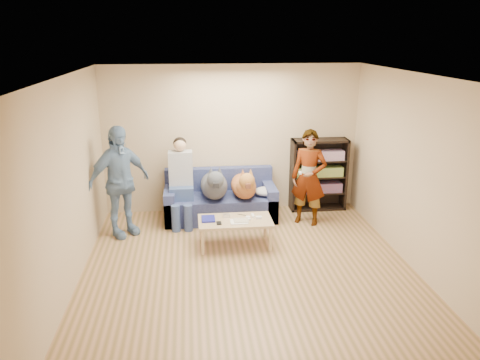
{
  "coord_description": "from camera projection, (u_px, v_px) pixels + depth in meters",
  "views": [
    {
      "loc": [
        -0.74,
        -5.56,
        3.08
      ],
      "look_at": [
        0.0,
        1.2,
        0.95
      ],
      "focal_mm": 35.0,
      "sensor_mm": 36.0,
      "label": 1
    }
  ],
  "objects": [
    {
      "name": "pen_orange",
      "position": [
        235.0,
        224.0,
        6.84
      ],
      "size": [
        0.13,
        0.06,
        0.01
      ],
      "primitive_type": "cylinder",
      "rotation": [
        0.0,
        1.57,
        0.35
      ],
      "color": "orange",
      "rests_on": "coffee_table"
    },
    {
      "name": "wallet",
      "position": [
        219.0,
        223.0,
        6.85
      ],
      "size": [
        0.07,
        0.12,
        0.02
      ],
      "primitive_type": "cube",
      "color": "black",
      "rests_on": "coffee_table"
    },
    {
      "name": "headphone_cup_a",
      "position": [
        249.0,
        219.0,
        6.99
      ],
      "size": [
        0.07,
        0.07,
        0.02
      ],
      "primitive_type": "cylinder",
      "color": "silver",
      "rests_on": "coffee_table"
    },
    {
      "name": "magazine",
      "position": [
        241.0,
        220.0,
        6.92
      ],
      "size": [
        0.22,
        0.17,
        0.01
      ],
      "primitive_type": "cube",
      "color": "#B2A78E",
      "rests_on": "coffee_table"
    },
    {
      "name": "held_controller",
      "position": [
        300.0,
        173.0,
        7.49
      ],
      "size": [
        0.05,
        0.11,
        0.03
      ],
      "primitive_type": "cube",
      "rotation": [
        0.0,
        0.0,
        -0.14
      ],
      "color": "white",
      "rests_on": "person_standing_right"
    },
    {
      "name": "coffee_table",
      "position": [
        235.0,
        223.0,
        7.01
      ],
      "size": [
        1.1,
        0.6,
        0.42
      ],
      "color": "tan",
      "rests_on": "ground"
    },
    {
      "name": "person_seated",
      "position": [
        181.0,
        178.0,
        7.81
      ],
      "size": [
        0.4,
        0.73,
        1.47
      ],
      "color": "#3E518A",
      "rests_on": "sofa"
    },
    {
      "name": "sofa",
      "position": [
        220.0,
        202.0,
        8.15
      ],
      "size": [
        1.9,
        0.85,
        0.82
      ],
      "color": "#515B93",
      "rests_on": "ground"
    },
    {
      "name": "ground",
      "position": [
        250.0,
        274.0,
        6.27
      ],
      "size": [
        5.0,
        5.0,
        0.0
      ],
      "primitive_type": "plane",
      "color": "olive",
      "rests_on": "ground"
    },
    {
      "name": "dog_gray",
      "position": [
        214.0,
        185.0,
        7.83
      ],
      "size": [
        0.46,
        1.27,
        0.66
      ],
      "color": "#4C4D57",
      "rests_on": "sofa"
    },
    {
      "name": "wall_left",
      "position": [
        66.0,
        188.0,
        5.65
      ],
      "size": [
        0.0,
        5.0,
        5.0
      ],
      "primitive_type": "plane",
      "rotation": [
        1.57,
        0.0,
        1.57
      ],
      "color": "tan",
      "rests_on": "ground"
    },
    {
      "name": "controller_b",
      "position": [
        259.0,
        217.0,
        7.05
      ],
      "size": [
        0.09,
        0.06,
        0.03
      ],
      "primitive_type": "cube",
      "color": "white",
      "rests_on": "coffee_table"
    },
    {
      "name": "camera_silver",
      "position": [
        226.0,
        216.0,
        7.09
      ],
      "size": [
        0.11,
        0.06,
        0.05
      ],
      "primitive_type": "cube",
      "color": "silver",
      "rests_on": "coffee_table"
    },
    {
      "name": "papers",
      "position": [
        239.0,
        222.0,
        6.9
      ],
      "size": [
        0.26,
        0.2,
        0.02
      ],
      "primitive_type": "cube",
      "color": "white",
      "rests_on": "coffee_table"
    },
    {
      "name": "wall_front",
      "position": [
        294.0,
        282.0,
        3.51
      ],
      "size": [
        4.5,
        0.0,
        4.5
      ],
      "primitive_type": "plane",
      "rotation": [
        -1.57,
        0.0,
        0.0
      ],
      "color": "tan",
      "rests_on": "ground"
    },
    {
      "name": "person_standing_left",
      "position": [
        119.0,
        182.0,
        7.25
      ],
      "size": [
        1.09,
        0.97,
        1.77
      ],
      "primitive_type": "imported",
      "rotation": [
        0.0,
        0.0,
        0.65
      ],
      "color": "#718CB5",
      "rests_on": "ground"
    },
    {
      "name": "controller_a",
      "position": [
        253.0,
        216.0,
        7.12
      ],
      "size": [
        0.04,
        0.13,
        0.03
      ],
      "primitive_type": "cube",
      "color": "white",
      "rests_on": "coffee_table"
    },
    {
      "name": "person_standing_right",
      "position": [
        309.0,
        178.0,
        7.74
      ],
      "size": [
        0.7,
        0.61,
        1.6
      ],
      "primitive_type": "imported",
      "rotation": [
        0.0,
        0.0,
        -0.49
      ],
      "color": "gray",
      "rests_on": "ground"
    },
    {
      "name": "ceiling",
      "position": [
        251.0,
        77.0,
        5.49
      ],
      "size": [
        5.0,
        5.0,
        0.0
      ],
      "primitive_type": "plane",
      "rotation": [
        3.14,
        0.0,
        0.0
      ],
      "color": "white",
      "rests_on": "ground"
    },
    {
      "name": "headphone_cup_b",
      "position": [
        248.0,
        217.0,
        7.07
      ],
      "size": [
        0.07,
        0.07,
        0.02
      ],
      "primitive_type": "cylinder",
      "color": "white",
      "rests_on": "coffee_table"
    },
    {
      "name": "wall_right",
      "position": [
        421.0,
        176.0,
        6.12
      ],
      "size": [
        0.0,
        5.0,
        5.0
      ],
      "primitive_type": "plane",
      "rotation": [
        1.57,
        0.0,
        -1.57
      ],
      "color": "tan",
      "rests_on": "ground"
    },
    {
      "name": "wall_back",
      "position": [
        232.0,
        139.0,
        8.25
      ],
      "size": [
        4.5,
        0.0,
        4.5
      ],
      "primitive_type": "plane",
      "rotation": [
        1.57,
        0.0,
        0.0
      ],
      "color": "tan",
      "rests_on": "ground"
    },
    {
      "name": "pen_black",
      "position": [
        242.0,
        215.0,
        7.18
      ],
      "size": [
        0.13,
        0.08,
        0.01
      ],
      "primitive_type": "cylinder",
      "rotation": [
        0.0,
        1.57,
        -0.52
      ],
      "color": "black",
      "rests_on": "coffee_table"
    },
    {
      "name": "blanket",
      "position": [
        266.0,
        191.0,
        8.01
      ],
      "size": [
        0.41,
        0.35,
        0.14
      ],
      "primitive_type": "ellipsoid",
      "color": "#ABABAF",
      "rests_on": "sofa"
    },
    {
      "name": "dog_tan",
      "position": [
        244.0,
        185.0,
        7.86
      ],
      "size": [
        0.42,
        1.17,
        0.61
      ],
      "color": "#AD5D35",
      "rests_on": "sofa"
    },
    {
      "name": "bookshelf",
      "position": [
        318.0,
        173.0,
        8.44
      ],
      "size": [
        1.0,
        0.34,
        1.3
      ],
      "color": "black",
      "rests_on": "ground"
    },
    {
      "name": "notebook_blue",
      "position": [
        208.0,
        219.0,
        7.0
      ],
      "size": [
        0.2,
        0.26,
        0.03
      ],
      "primitive_type": "cube",
      "color": "navy",
      "rests_on": "coffee_table"
    }
  ]
}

